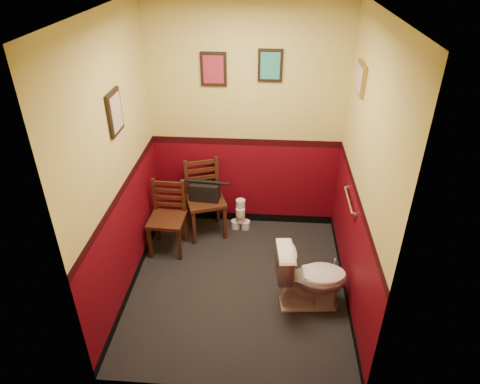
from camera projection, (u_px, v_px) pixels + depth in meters
The scene contains 17 objects.
floor at pixel (238, 285), 4.51m from camera, with size 2.20×2.40×0.00m, color black.
ceiling at pixel (238, 11), 3.12m from camera, with size 2.20×2.40×0.00m, color silver.
wall_back at pixel (246, 122), 4.84m from camera, with size 2.20×2.70×0.00m, color #570511.
wall_front at pixel (224, 260), 2.79m from camera, with size 2.20×2.70×0.00m, color #570511.
wall_left at pixel (118, 169), 3.88m from camera, with size 2.40×2.70×0.00m, color #570511.
wall_right at pixel (363, 177), 3.75m from camera, with size 2.40×2.70×0.00m, color #570511.
grab_bar at pixel (349, 200), 4.17m from camera, with size 0.05×0.56×0.06m.
framed_print_back_a at pixel (214, 69), 4.54m from camera, with size 0.28×0.04×0.36m.
framed_print_back_b at pixel (270, 65), 4.47m from camera, with size 0.26×0.04×0.34m.
framed_print_left at pixel (115, 113), 3.71m from camera, with size 0.04×0.30×0.38m.
framed_print_right at pixel (361, 78), 3.90m from camera, with size 0.04×0.34×0.28m.
toilet at pixel (311, 277), 4.12m from camera, with size 0.39×0.70×0.68m, color white.
toilet_brush at pixel (332, 283), 4.45m from camera, with size 0.11×0.11×0.39m.
chair_left at pixel (168, 218), 4.85m from camera, with size 0.41×0.41×0.84m.
chair_right at pixel (205, 199), 5.12m from camera, with size 0.55×0.55×0.93m.
handbag at pixel (205, 191), 5.02m from camera, with size 0.35×0.20×0.25m.
tp_stack at pixel (240, 217), 5.30m from camera, with size 0.24×0.14×0.41m.
Camera 1 is at (0.26, -3.35, 3.18)m, focal length 32.00 mm.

